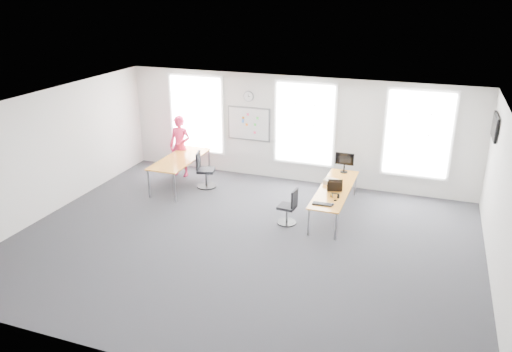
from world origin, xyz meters
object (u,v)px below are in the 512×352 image
at_px(person, 180,146).
at_px(desk_right, 335,190).
at_px(desk_left, 180,161).
at_px(keyboard, 322,204).
at_px(chair_left, 204,172).
at_px(headphones, 335,196).
at_px(monitor, 345,161).
at_px(chair_right, 289,209).

bearing_deg(person, desk_right, -12.83).
relative_size(desk_right, desk_left, 1.24).
relative_size(desk_left, keyboard, 4.96).
distance_m(desk_right, chair_left, 3.80).
bearing_deg(keyboard, headphones, 64.70).
xyz_separation_m(chair_left, monitor, (3.76, 0.65, 0.55)).
distance_m(chair_right, person, 4.42).
bearing_deg(monitor, chair_right, -113.12).
bearing_deg(desk_left, keyboard, -18.17).
height_order(desk_left, monitor, monitor).
relative_size(keyboard, monitor, 0.84).
relative_size(chair_left, keyboard, 2.25).
height_order(desk_left, headphones, desk_left).
relative_size(chair_left, headphones, 5.05).
height_order(chair_right, headphones, chair_right).
relative_size(desk_left, person, 1.24).
height_order(chair_left, headphones, chair_left).
distance_m(person, monitor, 4.79).
height_order(desk_right, monitor, monitor).
relative_size(chair_right, keyboard, 1.94).
distance_m(desk_left, person, 0.84).
height_order(chair_left, monitor, monitor).
xyz_separation_m(desk_left, headphones, (4.52, -0.94, -0.02)).
bearing_deg(chair_right, monitor, 160.96).
relative_size(desk_right, monitor, 5.15).
bearing_deg(keyboard, chair_right, 165.08).
bearing_deg(headphones, monitor, 105.36).
relative_size(person, keyboard, 4.00).
relative_size(headphones, monitor, 0.37).
height_order(person, keyboard, person).
xyz_separation_m(person, keyboard, (4.71, -2.16, -0.21)).
bearing_deg(chair_left, chair_right, -131.36).
bearing_deg(monitor, person, -179.30).
height_order(keyboard, monitor, monitor).
height_order(chair_right, person, person).
bearing_deg(desk_right, desk_left, 175.19).
distance_m(desk_left, monitor, 4.48).
relative_size(desk_right, chair_left, 2.74).
bearing_deg(headphones, chair_left, 176.02).
height_order(headphones, monitor, monitor).
xyz_separation_m(keyboard, monitor, (0.07, 2.22, 0.31)).
distance_m(chair_left, monitor, 3.85).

